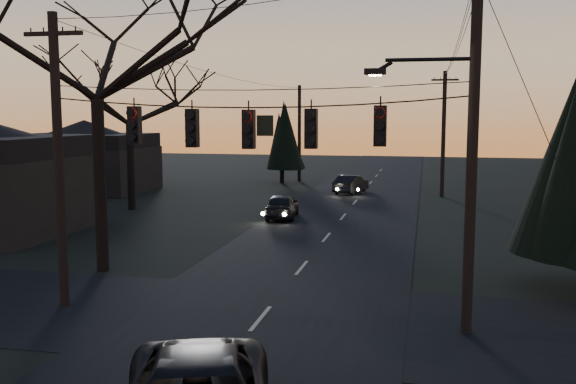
% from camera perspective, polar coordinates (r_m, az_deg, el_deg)
% --- Properties ---
extents(main_road, '(8.00, 120.00, 0.02)m').
position_cam_1_polar(main_road, '(27.60, 2.80, -4.83)').
color(main_road, black).
rests_on(main_road, ground).
extents(cross_road, '(60.00, 7.00, 0.02)m').
position_cam_1_polar(cross_road, '(18.12, -2.45, -11.18)').
color(cross_road, black).
rests_on(cross_road, ground).
extents(utility_pole_right, '(5.00, 0.30, 10.00)m').
position_cam_1_polar(utility_pole_right, '(17.63, 15.53, -12.00)').
color(utility_pole_right, black).
rests_on(utility_pole_right, ground).
extents(utility_pole_left, '(1.80, 0.30, 8.50)m').
position_cam_1_polar(utility_pole_left, '(20.42, -19.21, -9.50)').
color(utility_pole_left, black).
rests_on(utility_pole_left, ground).
extents(utility_pole_far_r, '(1.80, 0.30, 8.50)m').
position_cam_1_polar(utility_pole_far_r, '(45.03, 13.50, -0.43)').
color(utility_pole_far_r, black).
rests_on(utility_pole_far_r, ground).
extents(utility_pole_far_l, '(0.30, 0.30, 8.00)m').
position_cam_1_polar(utility_pole_far_l, '(53.96, 1.01, 0.97)').
color(utility_pole_far_l, black).
rests_on(utility_pole_far_l, ground).
extents(span_signal_assembly, '(11.50, 0.44, 1.52)m').
position_cam_1_polar(span_signal_assembly, '(17.29, -3.32, 5.78)').
color(span_signal_assembly, black).
rests_on(span_signal_assembly, ground).
extents(bare_tree_left, '(10.01, 10.01, 12.35)m').
position_cam_1_polar(bare_tree_left, '(23.89, -16.82, 13.85)').
color(bare_tree_left, black).
rests_on(bare_tree_left, ground).
extents(bare_tree_dist, '(7.02, 7.02, 10.06)m').
position_cam_1_polar(bare_tree_dist, '(38.87, -13.99, 8.80)').
color(bare_tree_dist, black).
rests_on(bare_tree_dist, ground).
extents(evergreen_dist, '(3.21, 3.21, 6.13)m').
position_cam_1_polar(evergreen_dist, '(52.38, -0.54, 4.79)').
color(evergreen_dist, black).
rests_on(evergreen_dist, ground).
extents(house_left_far, '(9.00, 7.00, 5.20)m').
position_cam_1_polar(house_left_far, '(49.22, -17.58, 3.10)').
color(house_left_far, black).
rests_on(house_left_far, ground).
extents(sedan_oncoming_a, '(1.92, 4.03, 1.33)m').
position_cam_1_polar(sedan_oncoming_a, '(34.79, -0.54, -1.27)').
color(sedan_oncoming_a, black).
rests_on(sedan_oncoming_a, ground).
extents(sedan_oncoming_b, '(2.24, 4.14, 1.30)m').
position_cam_1_polar(sedan_oncoming_b, '(45.90, 5.62, 0.68)').
color(sedan_oncoming_b, black).
rests_on(sedan_oncoming_b, ground).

